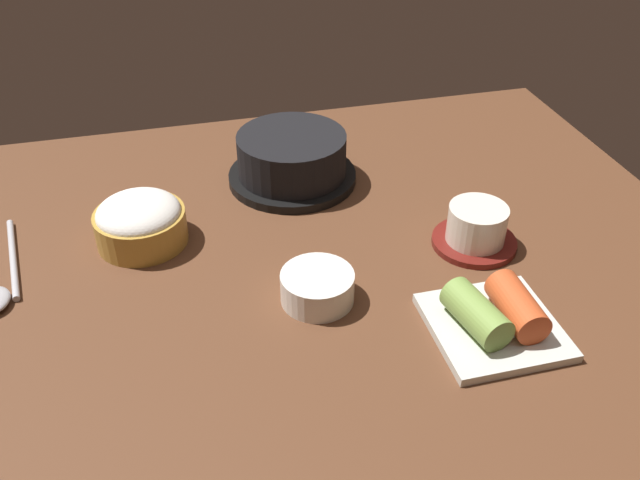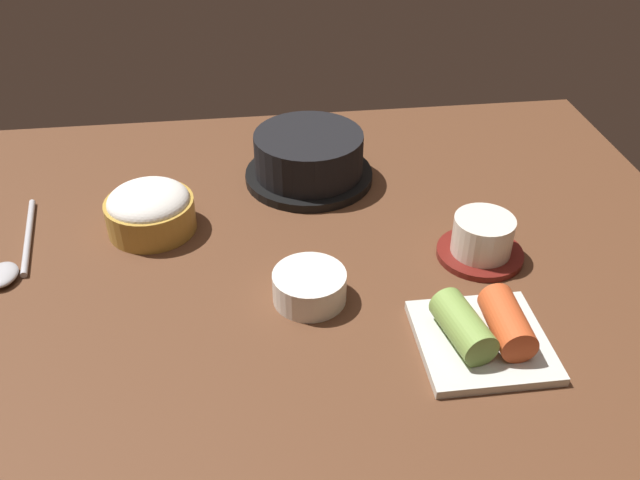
{
  "view_description": "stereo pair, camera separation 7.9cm",
  "coord_description": "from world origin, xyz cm",
  "px_view_note": "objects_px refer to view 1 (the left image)",
  "views": [
    {
      "loc": [
        -13.8,
        -64.09,
        51.19
      ],
      "look_at": [
        2.0,
        -2.0,
        5.0
      ],
      "focal_mm": 38.37,
      "sensor_mm": 36.0,
      "label": 1
    },
    {
      "loc": [
        -6.05,
        -65.57,
        51.19
      ],
      "look_at": [
        2.0,
        -2.0,
        5.0
      ],
      "focal_mm": 38.37,
      "sensor_mm": 36.0,
      "label": 2
    }
  ],
  "objects_px": {
    "stone_pot": "(292,158)",
    "rice_bowl": "(140,221)",
    "tea_cup_with_saucer": "(476,228)",
    "kimchi_plate": "(495,317)",
    "banchan_cup_center": "(315,287)",
    "spoon": "(0,286)"
  },
  "relations": [
    {
      "from": "rice_bowl",
      "to": "kimchi_plate",
      "type": "distance_m",
      "value": 0.43
    },
    {
      "from": "stone_pot",
      "to": "rice_bowl",
      "type": "distance_m",
      "value": 0.23
    },
    {
      "from": "banchan_cup_center",
      "to": "kimchi_plate",
      "type": "relative_size",
      "value": 0.62
    },
    {
      "from": "tea_cup_with_saucer",
      "to": "kimchi_plate",
      "type": "bearing_deg",
      "value": -107.23
    },
    {
      "from": "banchan_cup_center",
      "to": "spoon",
      "type": "height_order",
      "value": "banchan_cup_center"
    },
    {
      "from": "tea_cup_with_saucer",
      "to": "kimchi_plate",
      "type": "distance_m",
      "value": 0.15
    },
    {
      "from": "rice_bowl",
      "to": "spoon",
      "type": "height_order",
      "value": "rice_bowl"
    },
    {
      "from": "tea_cup_with_saucer",
      "to": "banchan_cup_center",
      "type": "bearing_deg",
      "value": -166.29
    },
    {
      "from": "rice_bowl",
      "to": "stone_pot",
      "type": "bearing_deg",
      "value": 24.97
    },
    {
      "from": "rice_bowl",
      "to": "tea_cup_with_saucer",
      "type": "xyz_separation_m",
      "value": [
        0.39,
        -0.11,
        -0.01
      ]
    },
    {
      "from": "kimchi_plate",
      "to": "spoon",
      "type": "bearing_deg",
      "value": 158.77
    },
    {
      "from": "stone_pot",
      "to": "tea_cup_with_saucer",
      "type": "relative_size",
      "value": 1.73
    },
    {
      "from": "rice_bowl",
      "to": "kimchi_plate",
      "type": "relative_size",
      "value": 0.85
    },
    {
      "from": "rice_bowl",
      "to": "banchan_cup_center",
      "type": "xyz_separation_m",
      "value": [
        0.18,
        -0.16,
        -0.01
      ]
    },
    {
      "from": "rice_bowl",
      "to": "tea_cup_with_saucer",
      "type": "bearing_deg",
      "value": -15.32
    },
    {
      "from": "stone_pot",
      "to": "banchan_cup_center",
      "type": "bearing_deg",
      "value": -96.96
    },
    {
      "from": "banchan_cup_center",
      "to": "kimchi_plate",
      "type": "xyz_separation_m",
      "value": [
        0.17,
        -0.09,
        -0.0
      ]
    },
    {
      "from": "spoon",
      "to": "banchan_cup_center",
      "type": "bearing_deg",
      "value": -16.99
    },
    {
      "from": "spoon",
      "to": "kimchi_plate",
      "type": "bearing_deg",
      "value": -21.23
    },
    {
      "from": "rice_bowl",
      "to": "kimchi_plate",
      "type": "bearing_deg",
      "value": -36.1
    },
    {
      "from": "stone_pot",
      "to": "rice_bowl",
      "type": "height_order",
      "value": "stone_pot"
    },
    {
      "from": "banchan_cup_center",
      "to": "spoon",
      "type": "relative_size",
      "value": 0.44
    }
  ]
}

